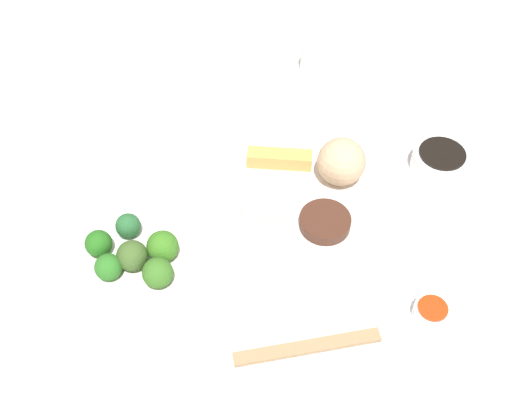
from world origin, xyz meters
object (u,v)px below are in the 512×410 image
object	(u,v)px
soy_sauce_bowl	(440,162)
main_plate	(300,197)
teacup	(318,59)
chopsticks_pair	(307,347)
sauce_ramekin_sweet_and_sour	(431,313)
broccoli_plate	(135,267)

from	to	relation	value
soy_sauce_bowl	main_plate	bearing A→B (deg)	162.08
main_plate	soy_sauce_bowl	distance (m)	0.25
main_plate	teacup	size ratio (longest dim) A/B	4.20
main_plate	chopsticks_pair	distance (m)	0.27
sauce_ramekin_sweet_and_sour	teacup	bearing A→B (deg)	68.68
teacup	chopsticks_pair	size ratio (longest dim) A/B	0.33
main_plate	sauce_ramekin_sweet_and_sour	bearing A→B (deg)	-85.17
main_plate	chopsticks_pair	xyz separation A→B (m)	(-0.15, -0.22, -0.00)
main_plate	broccoli_plate	xyz separation A→B (m)	(-0.29, 0.03, -0.00)
sauce_ramekin_sweet_and_sour	broccoli_plate	bearing A→B (deg)	135.42
main_plate	soy_sauce_bowl	bearing A→B (deg)	-17.92
sauce_ramekin_sweet_and_sour	chopsticks_pair	size ratio (longest dim) A/B	0.25
chopsticks_pair	broccoli_plate	bearing A→B (deg)	118.71
main_plate	teacup	xyz separation A→B (m)	(0.24, 0.26, 0.02)
sauce_ramekin_sweet_and_sour	teacup	distance (m)	0.58
chopsticks_pair	main_plate	bearing A→B (deg)	55.51
main_plate	sauce_ramekin_sweet_and_sour	xyz separation A→B (m)	(0.02, -0.28, 0.00)
teacup	soy_sauce_bowl	bearing A→B (deg)	-89.06
soy_sauce_bowl	sauce_ramekin_sweet_and_sour	size ratio (longest dim) A/B	1.85
broccoli_plate	chopsticks_pair	world-z (taller)	broccoli_plate
main_plate	chopsticks_pair	bearing A→B (deg)	-124.49
sauce_ramekin_sweet_and_sour	teacup	size ratio (longest dim) A/B	0.76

